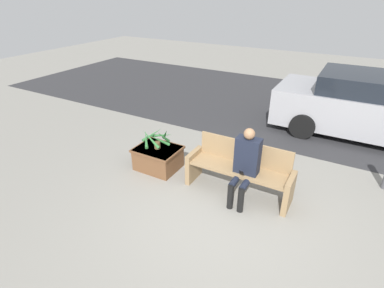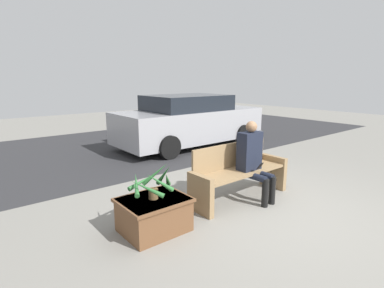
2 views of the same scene
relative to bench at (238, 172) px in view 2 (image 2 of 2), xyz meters
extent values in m
plane|color=gray|center=(0.03, -0.76, -0.44)|extent=(30.00, 30.00, 0.00)
cube|color=#2D2D30|center=(0.03, 4.88, -0.44)|extent=(20.00, 6.00, 0.01)
cube|color=#8C704C|center=(-0.88, -0.06, -0.15)|extent=(0.09, 0.52, 0.59)
cube|color=#8C704C|center=(0.88, -0.06, -0.15)|extent=(0.09, 0.52, 0.59)
cube|color=#8C704C|center=(0.00, -0.06, 0.03)|extent=(1.68, 0.48, 0.04)
cube|color=#8C704C|center=(0.00, 0.18, 0.26)|extent=(1.68, 0.04, 0.42)
cube|color=black|center=(0.15, -0.10, 0.37)|extent=(0.40, 0.22, 0.63)
sphere|color=#8C6647|center=(0.15, -0.12, 0.77)|extent=(0.18, 0.18, 0.18)
cylinder|color=black|center=(0.06, -0.31, -0.01)|extent=(0.11, 0.42, 0.11)
cylinder|color=black|center=(0.24, -0.31, -0.01)|extent=(0.11, 0.42, 0.11)
cylinder|color=black|center=(0.06, -0.52, -0.22)|extent=(0.10, 0.10, 0.45)
cylinder|color=black|center=(0.24, -0.52, -0.22)|extent=(0.10, 0.10, 0.45)
cube|color=black|center=(0.15, -0.33, 0.16)|extent=(0.07, 0.09, 0.12)
cube|color=brown|center=(-1.70, -0.07, -0.22)|extent=(0.81, 0.66, 0.45)
cube|color=brown|center=(-1.70, -0.07, -0.01)|extent=(0.86, 0.71, 0.04)
cylinder|color=brown|center=(-1.70, -0.07, 0.07)|extent=(0.12, 0.12, 0.14)
cone|color=#2D6B33|center=(-1.54, -0.09, 0.30)|extent=(0.09, 0.37, 0.36)
cone|color=#2D6B33|center=(-1.58, 0.05, 0.29)|extent=(0.32, 0.30, 0.34)
cone|color=#2D6B33|center=(-1.73, 0.14, 0.19)|extent=(0.46, 0.14, 0.16)
cone|color=#2D6B33|center=(-1.89, 0.02, 0.22)|extent=(0.25, 0.42, 0.21)
cone|color=#2D6B33|center=(-1.86, -0.20, 0.22)|extent=(0.32, 0.38, 0.22)
cone|color=#2D6B33|center=(-1.70, -0.25, 0.28)|extent=(0.39, 0.08, 0.32)
cone|color=#2D6B33|center=(-1.55, -0.19, 0.27)|extent=(0.30, 0.35, 0.31)
cube|color=#99999E|center=(1.90, 3.67, 0.19)|extent=(4.43, 1.80, 0.88)
cube|color=black|center=(1.79, 3.67, 0.85)|extent=(2.30, 1.66, 0.43)
cylinder|color=black|center=(3.27, 2.77, -0.14)|extent=(0.60, 0.18, 0.60)
cylinder|color=black|center=(3.27, 4.57, -0.14)|extent=(0.60, 0.18, 0.60)
cylinder|color=black|center=(0.53, 2.77, -0.14)|extent=(0.60, 0.18, 0.60)
cylinder|color=black|center=(0.53, 4.57, -0.14)|extent=(0.60, 0.18, 0.60)
cylinder|color=#4C4C51|center=(2.31, 1.39, -0.14)|extent=(0.13, 0.13, 0.61)
sphere|color=#4C4C51|center=(2.31, 1.39, 0.20)|extent=(0.15, 0.15, 0.15)
camera|label=1|loc=(1.44, -4.26, 2.81)|focal=28.00mm
camera|label=2|loc=(-3.60, -3.21, 1.53)|focal=28.00mm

